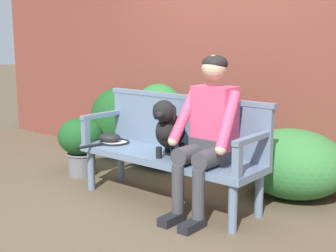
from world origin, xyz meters
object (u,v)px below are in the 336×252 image
at_px(garden_bench, 168,160).
at_px(person_seated, 208,130).
at_px(dog_on_bench, 169,128).
at_px(tennis_racket, 112,142).
at_px(baseball_glove, 110,137).
at_px(potted_plant, 81,141).

distance_m(garden_bench, person_seated, 0.55).
bearing_deg(dog_on_bench, tennis_racket, 176.51).
relative_size(garden_bench, baseball_glove, 7.96).
height_order(dog_on_bench, baseball_glove, dog_on_bench).
distance_m(garden_bench, dog_on_bench, 0.33).
distance_m(dog_on_bench, tennis_racket, 0.79).
distance_m(baseball_glove, potted_plant, 0.52).
height_order(person_seated, baseball_glove, person_seated).
bearing_deg(potted_plant, person_seated, -2.47).
relative_size(dog_on_bench, baseball_glove, 2.30).
bearing_deg(garden_bench, tennis_racket, -177.57).
bearing_deg(tennis_racket, dog_on_bench, -3.49).
bearing_deg(potted_plant, baseball_glove, -6.27).
xyz_separation_m(tennis_racket, potted_plant, (-0.57, 0.09, -0.09)).
bearing_deg(dog_on_bench, baseball_glove, 174.61).
xyz_separation_m(person_seated, tennis_racket, (-1.11, -0.01, -0.26)).
bearing_deg(garden_bench, dog_on_bench, -46.45).
height_order(garden_bench, dog_on_bench, dog_on_bench).
bearing_deg(person_seated, baseball_glove, 179.17).
bearing_deg(potted_plant, garden_bench, -2.64).
bearing_deg(potted_plant, tennis_racket, -8.65).
xyz_separation_m(tennis_racket, baseball_glove, (-0.06, 0.03, 0.04)).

